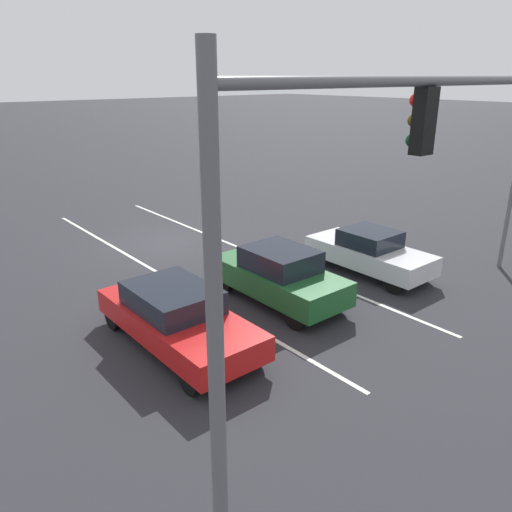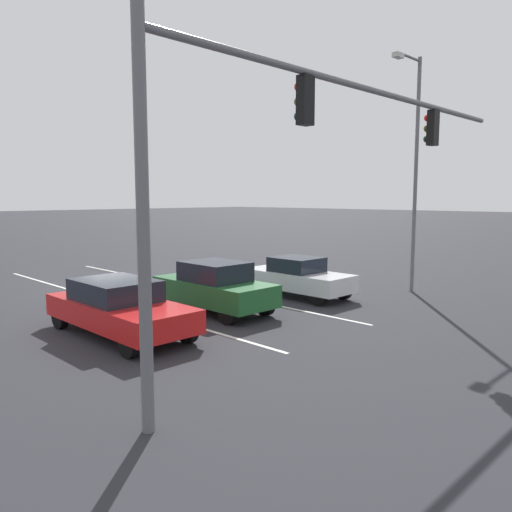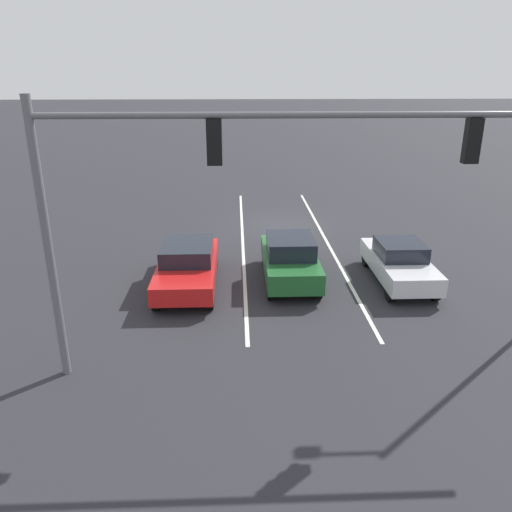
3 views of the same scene
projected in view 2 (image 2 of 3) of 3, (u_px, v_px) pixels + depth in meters
The scene contains 8 objects.
ground_plane at pixel (112, 284), 20.83m from camera, with size 240.00×240.00×0.00m, color #28282D.
lane_stripe_left_divider at pixel (186, 287), 20.23m from camera, with size 0.12×17.36×0.01m, color silver.
lane_stripe_center_divider at pixel (104, 300), 17.67m from camera, with size 0.12×17.36×0.01m, color silver.
car_red_rightlane_front at pixel (119, 307), 13.10m from camera, with size 1.91×4.77×1.47m.
car_darkgreen_midlane_front at pixel (214, 287), 15.76m from camera, with size 1.79×4.20×1.61m.
car_silver_leftlane_front at pixel (297, 277), 18.25m from camera, with size 1.70×4.21×1.45m.
traffic_signal_gantry at pixel (312, 136), 10.00m from camera, with size 12.67×0.37×6.48m.
street_lamp_left_shoulder at pixel (414, 161), 18.57m from camera, with size 1.88×0.24×8.73m.
Camera 2 is at (10.31, 18.77, 3.62)m, focal length 35.00 mm.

